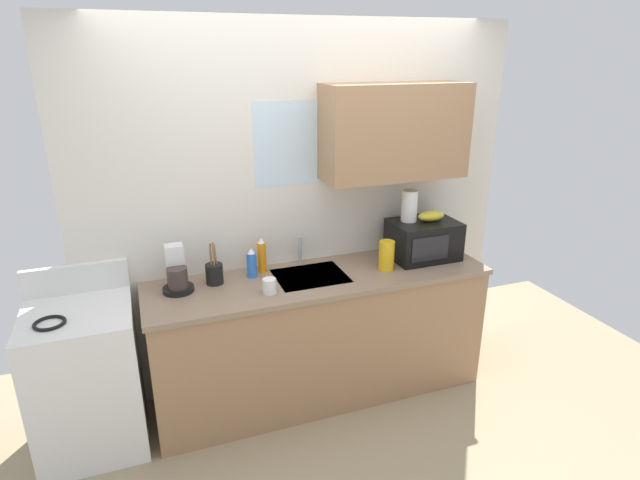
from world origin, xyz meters
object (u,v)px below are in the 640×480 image
object	(u,v)px
banana_bunch	(431,216)
utensil_crock	(214,273)
stove_range	(87,378)
microwave	(423,240)
coffee_maker	(177,274)
cereal_canister	(387,255)
dish_soap_bottle_orange	(262,256)
mug_white	(269,286)
paper_towel_roll	(409,206)
dish_soap_bottle_blue	(252,263)

from	to	relation	value
banana_bunch	utensil_crock	bearing A→B (deg)	177.37
stove_range	microwave	world-z (taller)	microwave
coffee_maker	cereal_canister	xyz separation A→B (m)	(1.36, -0.16, -0.00)
stove_range	utensil_crock	world-z (taller)	utensil_crock
dish_soap_bottle_orange	mug_white	world-z (taller)	dish_soap_bottle_orange
coffee_maker	banana_bunch	bearing A→B (deg)	-1.91
paper_towel_roll	mug_white	bearing A→B (deg)	-167.45
paper_towel_roll	cereal_canister	size ratio (longest dim) A/B	1.10
paper_towel_roll	coffee_maker	world-z (taller)	paper_towel_roll
dish_soap_bottle_blue	cereal_canister	size ratio (longest dim) A/B	1.00
mug_white	utensil_crock	distance (m)	0.39
microwave	cereal_canister	bearing A→B (deg)	-163.83
banana_bunch	paper_towel_roll	world-z (taller)	paper_towel_roll
paper_towel_roll	dish_soap_bottle_orange	distance (m)	1.08
stove_range	paper_towel_roll	world-z (taller)	paper_towel_roll
dish_soap_bottle_orange	utensil_crock	world-z (taller)	utensil_crock
microwave	stove_range	bearing A→B (deg)	-178.87
stove_range	dish_soap_bottle_blue	size ratio (longest dim) A/B	5.42
utensil_crock	cereal_canister	bearing A→B (deg)	-8.57
microwave	dish_soap_bottle_orange	distance (m)	1.15
microwave	banana_bunch	bearing A→B (deg)	1.77
mug_white	utensil_crock	xyz separation A→B (m)	(-0.29, 0.26, 0.02)
microwave	dish_soap_bottle_orange	xyz separation A→B (m)	(-1.14, 0.15, -0.02)
paper_towel_roll	dish_soap_bottle_orange	xyz separation A→B (m)	(-1.04, 0.10, -0.27)
stove_range	dish_soap_bottle_orange	world-z (taller)	dish_soap_bottle_orange
dish_soap_bottle_blue	paper_towel_roll	bearing A→B (deg)	-2.07
paper_towel_roll	mug_white	size ratio (longest dim) A/B	2.32
stove_range	paper_towel_roll	size ratio (longest dim) A/B	4.91
coffee_maker	mug_white	xyz separation A→B (m)	(0.52, -0.25, -0.06)
coffee_maker	utensil_crock	bearing A→B (deg)	2.85
mug_white	utensil_crock	size ratio (longest dim) A/B	0.33
microwave	utensil_crock	bearing A→B (deg)	177.22
paper_towel_roll	cereal_canister	distance (m)	0.40
dish_soap_bottle_blue	mug_white	size ratio (longest dim) A/B	2.10
stove_range	banana_bunch	size ratio (longest dim) A/B	5.40
dish_soap_bottle_orange	cereal_canister	xyz separation A→B (m)	(0.80, -0.25, -0.01)
cereal_canister	coffee_maker	bearing A→B (deg)	173.34
coffee_maker	cereal_canister	world-z (taller)	coffee_maker
microwave	coffee_maker	size ratio (longest dim) A/B	1.64
dish_soap_bottle_orange	cereal_canister	bearing A→B (deg)	-17.20
banana_bunch	dish_soap_bottle_blue	world-z (taller)	banana_bunch
mug_white	paper_towel_roll	bearing A→B (deg)	12.55
banana_bunch	paper_towel_roll	bearing A→B (deg)	161.57
stove_range	cereal_canister	bearing A→B (deg)	-1.58
paper_towel_roll	dish_soap_bottle_blue	size ratio (longest dim) A/B	1.10
microwave	mug_white	size ratio (longest dim) A/B	4.84
coffee_maker	dish_soap_bottle_orange	xyz separation A→B (m)	(0.56, 0.09, 0.01)
dish_soap_bottle_blue	cereal_canister	distance (m)	0.90
dish_soap_bottle_blue	utensil_crock	world-z (taller)	utensil_crock
cereal_canister	mug_white	distance (m)	0.84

